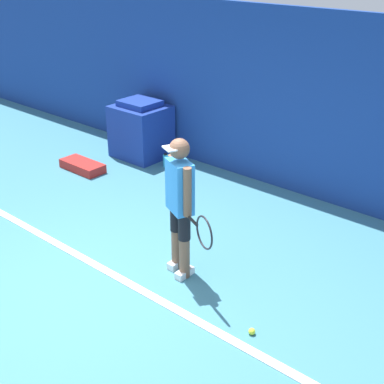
# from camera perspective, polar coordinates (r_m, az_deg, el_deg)

# --- Properties ---
(ground_plane) EXTENTS (24.00, 24.00, 0.00)m
(ground_plane) POSITION_cam_1_polar(r_m,az_deg,el_deg) (6.07, -10.00, -9.85)
(ground_plane) COLOR teal
(back_wall) EXTENTS (24.00, 0.10, 2.66)m
(back_wall) POSITION_cam_1_polar(r_m,az_deg,el_deg) (7.99, 9.49, 9.54)
(back_wall) COLOR navy
(back_wall) RESTS_ON ground_plane
(court_baseline) EXTENTS (21.60, 0.10, 0.01)m
(court_baseline) POSITION_cam_1_polar(r_m,az_deg,el_deg) (6.19, -8.22, -8.84)
(court_baseline) COLOR white
(court_baseline) RESTS_ON ground_plane
(tennis_player) EXTENTS (0.94, 0.49, 1.61)m
(tennis_player) POSITION_cam_1_polar(r_m,az_deg,el_deg) (5.76, -1.23, -1.10)
(tennis_player) COLOR brown
(tennis_player) RESTS_ON ground_plane
(tennis_ball) EXTENTS (0.07, 0.07, 0.07)m
(tennis_ball) POSITION_cam_1_polar(r_m,az_deg,el_deg) (5.36, 6.40, -14.56)
(tennis_ball) COLOR #D1E533
(tennis_ball) RESTS_ON ground_plane
(covered_chair) EXTENTS (0.89, 0.79, 1.00)m
(covered_chair) POSITION_cam_1_polar(r_m,az_deg,el_deg) (9.35, -5.45, 6.61)
(covered_chair) COLOR navy
(covered_chair) RESTS_ON ground_plane
(equipment_bag) EXTENTS (0.79, 0.36, 0.14)m
(equipment_bag) POSITION_cam_1_polar(r_m,az_deg,el_deg) (9.02, -11.60, 2.74)
(equipment_bag) COLOR #B2231E
(equipment_bag) RESTS_ON ground_plane
(water_bottle) EXTENTS (0.09, 0.09, 0.24)m
(water_bottle) POSITION_cam_1_polar(r_m,az_deg,el_deg) (8.97, -2.83, 3.37)
(water_bottle) COLOR #33ADD6
(water_bottle) RESTS_ON ground_plane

